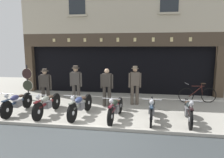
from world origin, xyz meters
name	(u,v)px	position (x,y,z in m)	size (l,w,h in m)	color
ground	(89,147)	(0.00, -0.98, -0.04)	(22.89, 22.00, 0.18)	#A29E94
shop_facade	(122,60)	(0.00, 6.98, 1.79)	(11.19, 4.42, 6.75)	black
motorcycle_far_left	(17,102)	(-3.46, 1.16, 0.43)	(0.62, 2.00, 0.92)	black
motorcycle_left	(47,104)	(-2.22, 1.16, 0.43)	(0.62, 2.08, 0.93)	black
motorcycle_center_left	(80,105)	(-0.92, 1.18, 0.43)	(0.62, 2.04, 0.93)	black
motorcycle_center	(115,108)	(0.41, 1.04, 0.42)	(0.62, 1.94, 0.92)	black
motorcycle_center_right	(152,108)	(1.66, 1.14, 0.43)	(0.62, 2.11, 0.93)	black
motorcycle_right	(189,110)	(2.89, 1.13, 0.43)	(0.62, 1.98, 0.93)	black
salesman_left	(45,85)	(-2.97, 2.52, 0.88)	(0.55, 0.32, 1.61)	#38332D
shopkeeper_center	(76,83)	(-1.61, 2.73, 0.98)	(0.56, 0.35, 1.75)	#47423D
salesman_right	(107,86)	(-0.19, 2.61, 0.92)	(0.56, 0.26, 1.65)	#38332D
assistant_far_right	(135,83)	(0.99, 3.06, 0.96)	(0.55, 0.33, 1.74)	brown
tyre_sign_pole	(27,80)	(-4.25, 3.21, 0.97)	(0.53, 0.06, 1.71)	#232328
advert_board_near	(155,66)	(1.98, 5.40, 1.55)	(0.66, 0.03, 0.90)	silver
leaning_bicycle	(198,95)	(3.88, 3.86, 0.37)	(1.74, 0.50, 0.94)	black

